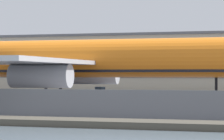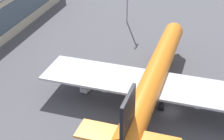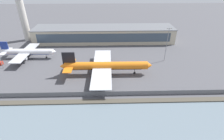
% 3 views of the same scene
% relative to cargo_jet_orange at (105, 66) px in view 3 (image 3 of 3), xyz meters
% --- Properties ---
extents(ground_plane, '(500.00, 500.00, 0.00)m').
position_rel_cargo_jet_orange_xyz_m(ground_plane, '(-2.68, -4.11, -5.43)').
color(ground_plane, '#4C4C51').
extents(shoreline_seawall, '(320.00, 3.00, 0.50)m').
position_rel_cargo_jet_orange_xyz_m(shoreline_seawall, '(-2.68, -24.61, -5.18)').
color(shoreline_seawall, '#474238').
rests_on(shoreline_seawall, ground).
extents(perimeter_fence, '(280.00, 0.10, 2.52)m').
position_rel_cargo_jet_orange_xyz_m(perimeter_fence, '(-2.68, -20.11, -4.17)').
color(perimeter_fence, slate).
rests_on(perimeter_fence, ground).
extents(cargo_jet_orange, '(52.72, 45.35, 14.25)m').
position_rel_cargo_jet_orange_xyz_m(cargo_jet_orange, '(0.00, 0.00, 0.00)').
color(cargo_jet_orange, orange).
rests_on(cargo_jet_orange, ground).
extents(passenger_jet_white, '(38.73, 32.83, 12.04)m').
position_rel_cargo_jet_orange_xyz_m(passenger_jet_white, '(-52.91, 22.99, -0.84)').
color(passenger_jet_white, white).
rests_on(passenger_jet_white, ground).
extents(baggage_tug, '(3.42, 2.12, 1.80)m').
position_rel_cargo_jet_orange_xyz_m(baggage_tug, '(-0.40, 14.56, -4.63)').
color(baggage_tug, white).
rests_on(baggage_tug, ground).
extents(control_tower, '(11.27, 11.27, 44.82)m').
position_rel_cargo_jet_orange_xyz_m(control_tower, '(-66.81, 59.44, 20.04)').
color(control_tower, beige).
rests_on(control_tower, ground).
extents(terminal_building, '(115.11, 21.60, 12.15)m').
position_rel_cargo_jet_orange_xyz_m(terminal_building, '(-0.87, 54.79, 0.65)').
color(terminal_building, '#BCB299').
rests_on(terminal_building, ground).
extents(apron_light_mast_apron_west, '(3.20, 0.40, 22.46)m').
position_rel_cargo_jet_orange_xyz_m(apron_light_mast_apron_west, '(39.69, 16.49, 7.09)').
color(apron_light_mast_apron_west, gray).
rests_on(apron_light_mast_apron_west, ground).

